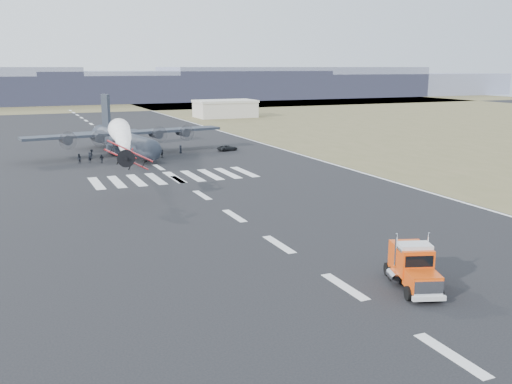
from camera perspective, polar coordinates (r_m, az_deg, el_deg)
ground at (r=46.35m, az=8.86°, el=-9.33°), size 500.00×500.00×0.00m
scrub_far at (r=267.75m, az=-18.65°, el=8.11°), size 500.00×80.00×0.00m
runway_markings at (r=100.45m, az=-9.70°, el=2.45°), size 60.00×260.00×0.01m
ridge_seg_d at (r=297.29m, az=-19.28°, el=9.68°), size 150.00×50.00×13.00m
ridge_seg_e at (r=309.25m, az=-7.02°, el=10.54°), size 150.00×50.00×15.00m
ridge_seg_f at (r=333.67m, az=3.93°, el=10.90°), size 150.00×50.00×17.00m
ridge_seg_g at (r=368.16m, az=13.10°, el=10.44°), size 150.00×50.00×13.00m
hangar_right at (r=199.20m, az=-3.10°, el=8.34°), size 20.50×12.50×5.90m
semi_truck at (r=46.79m, az=15.42°, el=-7.12°), size 4.74×8.16×3.60m
aerobatic_biplane at (r=74.95m, az=-12.67°, el=3.49°), size 5.69×5.70×4.09m
smoke_trail at (r=100.37m, az=-13.36°, el=5.78°), size 6.58×30.99×3.93m
transport_aircraft at (r=116.97m, az=-13.10°, el=5.15°), size 39.52×32.43×11.41m
support_vehicle at (r=118.91m, az=-2.86°, el=4.43°), size 4.60×2.85×1.19m
crew_a at (r=108.95m, az=-13.16°, el=3.52°), size 0.79×0.78×1.67m
crew_b at (r=107.79m, az=-17.26°, el=3.21°), size 0.91×0.99×1.74m
crew_c at (r=113.09m, az=-16.10°, el=3.68°), size 0.70×1.18×1.71m
crew_d at (r=106.92m, az=-15.17°, el=3.23°), size 1.00×0.61×1.60m
crew_e at (r=116.16m, az=-7.57°, el=4.27°), size 0.88×0.96×1.67m
crew_f at (r=111.32m, az=-9.38°, el=3.83°), size 0.77×1.52×1.56m
crew_g at (r=108.09m, az=-16.28°, el=3.33°), size 0.85×0.80×1.86m
crew_h at (r=114.05m, az=-12.70°, el=3.93°), size 0.90×0.64×1.70m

